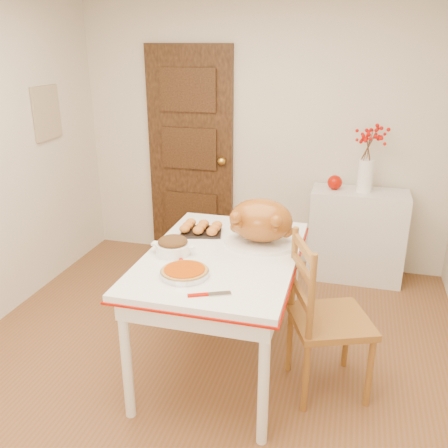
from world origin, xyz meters
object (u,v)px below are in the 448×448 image
(turkey_platter, at_px, (261,223))
(pumpkin_pie, at_px, (185,271))
(sideboard, at_px, (356,235))
(chair_oak, at_px, (331,317))
(kitchen_table, at_px, (222,311))

(turkey_platter, xyz_separation_m, pumpkin_pie, (-0.33, -0.56, -0.12))
(sideboard, bearing_deg, turkey_platter, -114.63)
(chair_oak, relative_size, pumpkin_pie, 3.71)
(pumpkin_pie, bearing_deg, turkey_platter, 59.81)
(chair_oak, bearing_deg, sideboard, -26.44)
(kitchen_table, xyz_separation_m, turkey_platter, (0.20, 0.21, 0.56))
(kitchen_table, relative_size, chair_oak, 1.35)
(kitchen_table, bearing_deg, pumpkin_pie, -109.16)
(sideboard, xyz_separation_m, chair_oak, (-0.14, -1.64, 0.09))
(chair_oak, height_order, turkey_platter, turkey_platter)
(kitchen_table, height_order, turkey_platter, turkey_platter)
(sideboard, xyz_separation_m, turkey_platter, (-0.63, -1.38, 0.56))
(chair_oak, bearing_deg, turkey_platter, 40.62)
(sideboard, bearing_deg, chair_oak, -94.78)
(turkey_platter, bearing_deg, sideboard, 48.38)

